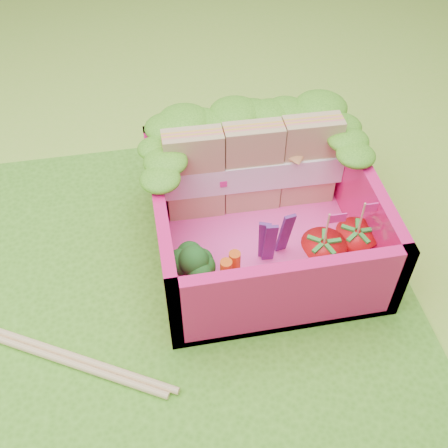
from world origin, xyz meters
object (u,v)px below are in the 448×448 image
broccoli (195,265)px  chopsticks (4,337)px  bento_box (263,216)px  strawberry_right (354,246)px  strawberry_left (321,257)px  sandwich_stack (253,168)px

broccoli → chopsticks: broccoli is taller
bento_box → strawberry_right: bearing=-27.5°
broccoli → strawberry_left: 0.74m
bento_box → sandwich_stack: size_ratio=1.12×
strawberry_right → chopsticks: size_ratio=0.27×
bento_box → sandwich_stack: sandwich_stack is taller
strawberry_left → chopsticks: strawberry_left is taller
strawberry_right → strawberry_left: bearing=-167.4°
strawberry_right → broccoli: bearing=-179.7°
strawberry_right → bento_box: bearing=152.5°
bento_box → chopsticks: bearing=-165.2°
sandwich_stack → broccoli: bearing=-127.6°
bento_box → chopsticks: 1.63m
strawberry_right → chopsticks: bearing=-175.7°
bento_box → strawberry_left: bearing=-47.9°
broccoli → strawberry_left: strawberry_left is taller
sandwich_stack → strawberry_left: bearing=-67.0°
strawberry_left → chopsticks: (-1.84, -0.10, -0.17)m
bento_box → sandwich_stack: 0.35m
broccoli → strawberry_right: 0.96m
strawberry_left → strawberry_right: size_ratio=1.01×
broccoli → strawberry_left: bearing=-3.5°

